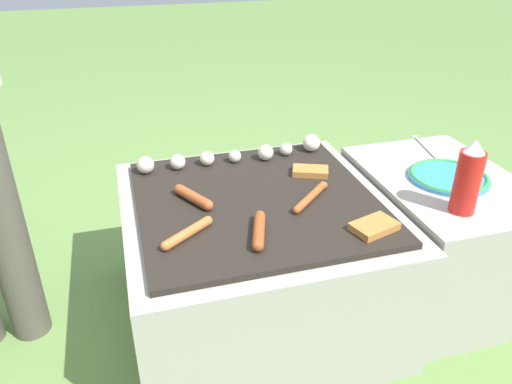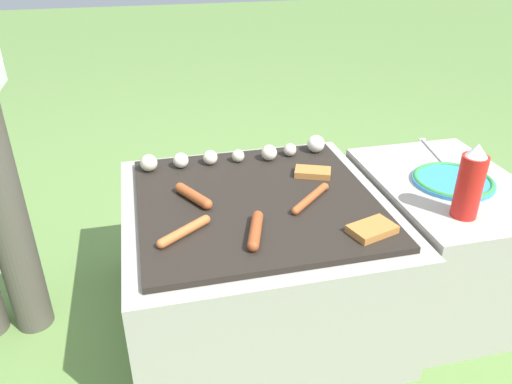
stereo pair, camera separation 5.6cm
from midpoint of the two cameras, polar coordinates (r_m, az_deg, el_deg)
ground_plane at (r=1.70m, az=0.97°, el=-13.45°), size 14.00×14.00×0.00m
grill at (r=1.56m, az=1.03°, el=-7.65°), size 0.77×0.77×0.43m
side_ledge at (r=1.76m, az=21.03°, el=-5.11°), size 0.43×0.62×0.43m
sausage_back_right at (r=1.43m, az=-6.09°, el=-0.44°), size 0.09×0.15×0.03m
sausage_front_center at (r=1.43m, az=7.36°, el=-0.69°), size 0.15×0.14×0.02m
sausage_mid_left at (r=1.27m, az=1.20°, el=-4.41°), size 0.07×0.16×0.03m
sausage_front_right at (r=1.28m, az=-6.95°, el=-4.48°), size 0.15×0.11×0.02m
bread_slice_center at (r=1.33m, az=14.32°, el=-4.15°), size 0.13×0.11×0.02m
bread_slice_right at (r=1.59m, az=7.51°, el=2.24°), size 0.13×0.10×0.02m
mushroom_row at (r=1.66m, az=-0.79°, el=4.38°), size 0.63×0.08×0.06m
plate_colorful at (r=1.65m, az=22.52°, el=1.21°), size 0.24×0.24×0.02m
condiment_bottle at (r=1.44m, az=24.30°, el=0.95°), size 0.07×0.07×0.21m
fork_utensil at (r=1.86m, az=20.19°, el=4.59°), size 0.05×0.21×0.01m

